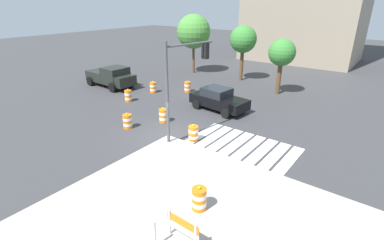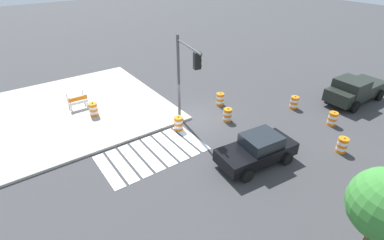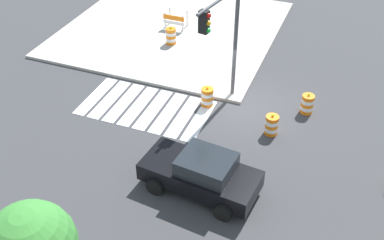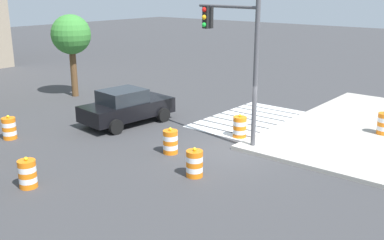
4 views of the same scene
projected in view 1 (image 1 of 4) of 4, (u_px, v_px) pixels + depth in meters
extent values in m
plane|color=#38383A|center=(168.00, 137.00, 16.86)|extent=(120.00, 120.00, 0.00)
cube|color=silver|center=(205.00, 133.00, 17.41)|extent=(0.60, 3.20, 0.02)
cube|color=silver|center=(215.00, 136.00, 16.99)|extent=(0.60, 3.20, 0.02)
cube|color=silver|center=(226.00, 139.00, 16.57)|extent=(0.60, 3.20, 0.02)
cube|color=silver|center=(237.00, 143.00, 16.15)|extent=(0.60, 3.20, 0.02)
cube|color=silver|center=(249.00, 147.00, 15.73)|extent=(0.60, 3.20, 0.02)
cube|color=silver|center=(262.00, 151.00, 15.31)|extent=(0.60, 3.20, 0.02)
cube|color=silver|center=(275.00, 155.00, 14.89)|extent=(0.60, 3.20, 0.02)
cube|color=silver|center=(289.00, 160.00, 14.47)|extent=(0.60, 3.20, 0.02)
cube|color=black|center=(219.00, 101.00, 20.85)|extent=(4.47, 2.28, 0.70)
cube|color=#1E2328|center=(217.00, 92.00, 20.76)|extent=(2.06, 1.79, 0.60)
cylinder|color=black|center=(241.00, 107.00, 20.76)|extent=(0.68, 0.31, 0.66)
cylinder|color=black|center=(226.00, 114.00, 19.49)|extent=(0.68, 0.31, 0.66)
cylinder|color=black|center=(213.00, 99.00, 22.48)|extent=(0.68, 0.31, 0.66)
cylinder|color=black|center=(197.00, 104.00, 21.20)|extent=(0.68, 0.31, 0.66)
cube|color=black|center=(102.00, 75.00, 27.28)|extent=(2.55, 2.06, 0.90)
cube|color=black|center=(115.00, 76.00, 25.95)|extent=(1.95, 2.04, 1.50)
cube|color=black|center=(124.00, 81.00, 25.43)|extent=(1.44, 1.93, 0.90)
cylinder|color=black|center=(131.00, 83.00, 26.51)|extent=(0.85, 0.32, 0.84)
cylinder|color=black|center=(113.00, 87.00, 25.04)|extent=(0.85, 0.32, 0.84)
cylinder|color=black|center=(108.00, 77.00, 28.47)|extent=(0.85, 0.32, 0.84)
cylinder|color=black|center=(90.00, 81.00, 27.01)|extent=(0.85, 0.32, 0.84)
cylinder|color=orange|center=(128.00, 127.00, 18.08)|extent=(0.56, 0.56, 0.18)
cylinder|color=white|center=(128.00, 124.00, 18.01)|extent=(0.56, 0.56, 0.18)
cylinder|color=orange|center=(127.00, 121.00, 17.94)|extent=(0.56, 0.56, 0.18)
cylinder|color=white|center=(127.00, 119.00, 17.87)|extent=(0.56, 0.56, 0.18)
cylinder|color=orange|center=(127.00, 116.00, 17.81)|extent=(0.56, 0.56, 0.18)
sphere|color=yellow|center=(127.00, 114.00, 17.75)|extent=(0.12, 0.12, 0.12)
cylinder|color=orange|center=(153.00, 91.00, 25.08)|extent=(0.56, 0.56, 0.18)
cylinder|color=white|center=(153.00, 89.00, 25.01)|extent=(0.56, 0.56, 0.18)
cylinder|color=orange|center=(153.00, 87.00, 24.94)|extent=(0.56, 0.56, 0.18)
cylinder|color=white|center=(153.00, 85.00, 24.87)|extent=(0.56, 0.56, 0.18)
cylinder|color=orange|center=(153.00, 83.00, 24.80)|extent=(0.56, 0.56, 0.18)
sphere|color=yellow|center=(153.00, 82.00, 24.74)|extent=(0.12, 0.12, 0.12)
cylinder|color=orange|center=(193.00, 139.00, 16.44)|extent=(0.56, 0.56, 0.18)
cylinder|color=white|center=(193.00, 136.00, 16.37)|extent=(0.56, 0.56, 0.18)
cylinder|color=orange|center=(193.00, 133.00, 16.30)|extent=(0.56, 0.56, 0.18)
cylinder|color=white|center=(193.00, 131.00, 16.23)|extent=(0.56, 0.56, 0.18)
cylinder|color=orange|center=(193.00, 128.00, 16.16)|extent=(0.56, 0.56, 0.18)
sphere|color=yellow|center=(193.00, 125.00, 16.10)|extent=(0.12, 0.12, 0.12)
cylinder|color=orange|center=(188.00, 91.00, 25.25)|extent=(0.56, 0.56, 0.18)
cylinder|color=white|center=(188.00, 89.00, 25.19)|extent=(0.56, 0.56, 0.18)
cylinder|color=orange|center=(187.00, 87.00, 25.12)|extent=(0.56, 0.56, 0.18)
cylinder|color=white|center=(187.00, 85.00, 25.05)|extent=(0.56, 0.56, 0.18)
cylinder|color=orange|center=(187.00, 83.00, 24.98)|extent=(0.56, 0.56, 0.18)
sphere|color=yellow|center=(187.00, 81.00, 24.92)|extent=(0.12, 0.12, 0.12)
cylinder|color=orange|center=(164.00, 121.00, 18.98)|extent=(0.56, 0.56, 0.18)
cylinder|color=white|center=(163.00, 118.00, 18.91)|extent=(0.56, 0.56, 0.18)
cylinder|color=orange|center=(163.00, 116.00, 18.84)|extent=(0.56, 0.56, 0.18)
cylinder|color=white|center=(163.00, 113.00, 18.77)|extent=(0.56, 0.56, 0.18)
cylinder|color=orange|center=(163.00, 110.00, 18.70)|extent=(0.56, 0.56, 0.18)
sphere|color=yellow|center=(163.00, 108.00, 18.64)|extent=(0.12, 0.12, 0.12)
cylinder|color=orange|center=(129.00, 100.00, 22.88)|extent=(0.56, 0.56, 0.18)
cylinder|color=white|center=(128.00, 98.00, 22.81)|extent=(0.56, 0.56, 0.18)
cylinder|color=orange|center=(128.00, 96.00, 22.74)|extent=(0.56, 0.56, 0.18)
cylinder|color=white|center=(128.00, 94.00, 22.67)|extent=(0.56, 0.56, 0.18)
cylinder|color=orange|center=(128.00, 92.00, 22.60)|extent=(0.56, 0.56, 0.18)
sphere|color=yellow|center=(128.00, 90.00, 22.54)|extent=(0.12, 0.12, 0.12)
cylinder|color=orange|center=(199.00, 207.00, 10.83)|extent=(0.56, 0.56, 0.18)
cylinder|color=white|center=(199.00, 203.00, 10.76)|extent=(0.56, 0.56, 0.18)
cylinder|color=orange|center=(199.00, 199.00, 10.69)|extent=(0.56, 0.56, 0.18)
cylinder|color=white|center=(199.00, 195.00, 10.62)|extent=(0.56, 0.56, 0.18)
cylinder|color=orange|center=(199.00, 191.00, 10.55)|extent=(0.56, 0.56, 0.18)
sphere|color=yellow|center=(199.00, 188.00, 10.49)|extent=(0.12, 0.12, 0.12)
cube|color=silver|center=(170.00, 222.00, 9.51)|extent=(0.07, 0.07, 1.00)
cube|color=silver|center=(155.00, 234.00, 9.00)|extent=(0.07, 0.07, 1.00)
cube|color=silver|center=(196.00, 237.00, 8.89)|extent=(0.07, 0.07, 1.00)
cube|color=orange|center=(183.00, 223.00, 9.12)|extent=(1.30, 0.05, 0.28)
cube|color=white|center=(183.00, 230.00, 9.23)|extent=(1.30, 0.05, 0.20)
cylinder|color=#4C4C51|center=(167.00, 95.00, 14.97)|extent=(0.18, 0.18, 5.50)
cylinder|color=#4C4C51|center=(190.00, 44.00, 14.99)|extent=(0.75, 3.16, 0.12)
cube|color=black|center=(205.00, 51.00, 15.85)|extent=(0.41, 0.35, 0.90)
sphere|color=red|center=(203.00, 45.00, 15.87)|extent=(0.20, 0.20, 0.20)
sphere|color=#F2A514|center=(203.00, 50.00, 15.98)|extent=(0.20, 0.20, 0.20)
sphere|color=green|center=(203.00, 55.00, 16.10)|extent=(0.20, 0.20, 0.20)
cylinder|color=brown|center=(279.00, 78.00, 24.25)|extent=(0.36, 0.36, 2.76)
sphere|color=#387F33|center=(282.00, 52.00, 23.42)|extent=(2.22, 2.22, 2.22)
cylinder|color=brown|center=(193.00, 58.00, 31.47)|extent=(0.27, 0.27, 3.17)
sphere|color=#478C38|center=(194.00, 32.00, 30.37)|extent=(3.58, 3.58, 3.58)
cylinder|color=brown|center=(241.00, 65.00, 28.47)|extent=(0.35, 0.35, 3.12)
sphere|color=#387F33|center=(243.00, 39.00, 27.52)|extent=(2.60, 2.60, 2.60)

